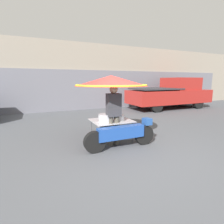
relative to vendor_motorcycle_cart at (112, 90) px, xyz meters
name	(u,v)px	position (x,y,z in m)	size (l,w,h in m)	color
ground_plane	(132,153)	(0.10, -0.98, -1.53)	(36.00, 36.00, 0.00)	#4C4F54
shopfront_building	(69,77)	(0.10, 6.95, 0.45)	(28.00, 2.06, 3.98)	gray
vendor_motorcycle_cart	(112,90)	(0.00, 0.00, 0.00)	(2.06, 2.06, 1.92)	black
vendor_person	(114,112)	(-0.08, -0.26, -0.59)	(0.38, 0.22, 1.66)	#4C473D
pickup_truck	(171,94)	(6.02, 4.23, -0.59)	(5.43, 2.00, 1.95)	black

